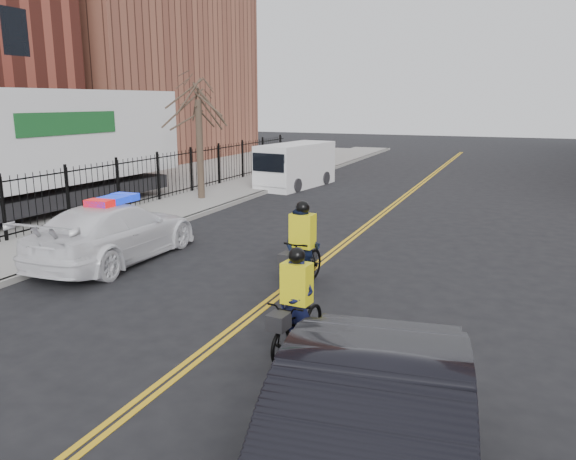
# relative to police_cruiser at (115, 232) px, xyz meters

# --- Properties ---
(ground) EXTENTS (120.00, 120.00, 0.00)m
(ground) POSITION_rel_police_cruiser_xyz_m (4.98, -1.42, -0.78)
(ground) COLOR black
(ground) RESTS_ON ground
(center_line_left) EXTENTS (0.10, 60.00, 0.01)m
(center_line_left) POSITION_rel_police_cruiser_xyz_m (4.90, 6.58, -0.77)
(center_line_left) COLOR gold
(center_line_left) RESTS_ON ground
(center_line_right) EXTENTS (0.10, 60.00, 0.01)m
(center_line_right) POSITION_rel_police_cruiser_xyz_m (5.06, 6.58, -0.77)
(center_line_right) COLOR gold
(center_line_right) RESTS_ON ground
(sidewalk) EXTENTS (3.00, 60.00, 0.15)m
(sidewalk) POSITION_rel_police_cruiser_xyz_m (-2.52, 6.58, -0.70)
(sidewalk) COLOR gray
(sidewalk) RESTS_ON ground
(curb) EXTENTS (0.20, 60.00, 0.15)m
(curb) POSITION_rel_police_cruiser_xyz_m (-1.02, 6.58, -0.70)
(curb) COLOR gray
(curb) RESTS_ON ground
(iron_fence) EXTENTS (0.12, 28.00, 2.00)m
(iron_fence) POSITION_rel_police_cruiser_xyz_m (-4.02, 6.58, 0.22)
(iron_fence) COLOR black
(iron_fence) RESTS_ON ground
(warehouse_far) EXTENTS (14.00, 18.00, 14.00)m
(warehouse_far) POSITION_rel_police_cruiser_xyz_m (-18.02, 22.58, 6.22)
(warehouse_far) COLOR brown
(warehouse_far) RESTS_ON ground
(street_tree) EXTENTS (3.20, 3.20, 4.80)m
(street_tree) POSITION_rel_police_cruiser_xyz_m (-2.62, 8.58, 2.76)
(street_tree) COLOR #372B20
(street_tree) RESTS_ON sidewalk
(police_cruiser) EXTENTS (2.36, 5.40, 1.70)m
(police_cruiser) POSITION_rel_police_cruiser_xyz_m (0.00, 0.00, 0.00)
(police_cruiser) COLOR white
(police_cruiser) RESTS_ON ground
(cargo_van) EXTENTS (2.47, 5.18, 2.09)m
(cargo_van) POSITION_rel_police_cruiser_xyz_m (-0.54, 13.78, 0.24)
(cargo_van) COLOR white
(cargo_van) RESTS_ON ground
(semi_trailer) EXTENTS (3.64, 14.57, 4.50)m
(semi_trailer) POSITION_rel_police_cruiser_xyz_m (-6.56, 2.93, 1.78)
(semi_trailer) COLOR white
(semi_trailer) RESTS_ON ground
(cyclist_near) EXTENTS (0.79, 1.87, 1.79)m
(cyclist_near) POSITION_rel_police_cruiser_xyz_m (6.36, -3.21, -0.16)
(cyclist_near) COLOR black
(cyclist_near) RESTS_ON ground
(cyclist_far) EXTENTS (0.93, 1.99, 1.98)m
(cyclist_far) POSITION_rel_police_cruiser_xyz_m (5.26, -0.11, 0.00)
(cyclist_far) COLOR black
(cyclist_far) RESTS_ON ground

